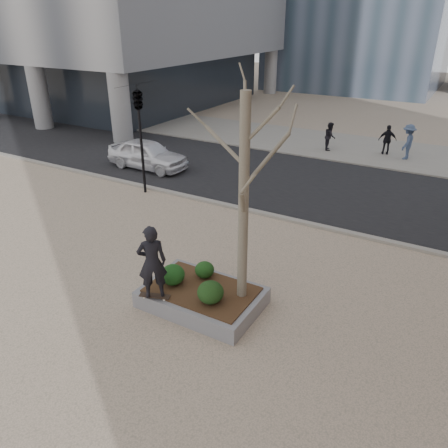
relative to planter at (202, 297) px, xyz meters
The scene contains 16 objects.
ground 1.02m from the planter, behind, with size 120.00×120.00×0.00m, color tan.
street 10.05m from the planter, 95.71° to the left, with size 60.00×8.00×0.02m, color black.
far_sidewalk 17.03m from the planter, 93.37° to the left, with size 60.00×6.00×0.02m, color gray.
planter is the anchor object (origin of this frame).
planter_mulch 0.25m from the planter, ahead, with size 2.70×1.70×0.04m, color #382314.
sycamore_tree 3.71m from the planter, 16.70° to the left, with size 2.80×2.80×6.60m, color gray, non-canonical shape.
shrub_left 0.97m from the planter, 168.35° to the right, with size 0.63×0.63×0.54m, color #143A12.
shrub_middle 0.76m from the planter, 115.40° to the left, with size 0.52×0.52×0.44m, color #143811.
shrub_right 0.82m from the planter, 36.73° to the right, with size 0.66×0.66×0.56m, color #113514.
skateboard 1.25m from the planter, 133.70° to the right, with size 0.78×0.20×0.07m, color black, non-canonical shape.
skateboarder 1.76m from the planter, 133.70° to the right, with size 0.70×0.46×1.93m, color black.
police_car 11.79m from the planter, 135.77° to the left, with size 1.67×4.14×1.41m, color white.
pedestrian_a 16.00m from the planter, 96.17° to the left, with size 0.74×0.58×1.53m, color black.
pedestrian_b 16.37m from the planter, 81.86° to the left, with size 1.18×0.68×1.82m, color #415375.
pedestrian_c 16.64m from the planter, 85.72° to the left, with size 0.93×0.39×1.58m, color black.
traffic_light_near 8.82m from the planter, 139.25° to the left, with size 0.60×2.48×4.50m, color black, non-canonical shape.
Camera 1 is at (6.22, -7.87, 6.86)m, focal length 35.00 mm.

